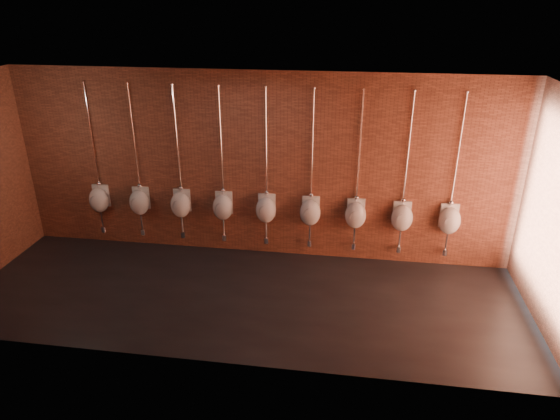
{
  "coord_description": "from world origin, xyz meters",
  "views": [
    {
      "loc": [
        1.51,
        -6.35,
        4.3
      ],
      "look_at": [
        0.44,
        0.9,
        1.1
      ],
      "focal_mm": 32.0,
      "sensor_mm": 36.0,
      "label": 1
    }
  ],
  "objects_px": {
    "urinal_1": "(139,201)",
    "urinal_3": "(223,206)",
    "urinal_5": "(310,211)",
    "urinal_8": "(450,220)",
    "urinal_2": "(181,204)",
    "urinal_6": "(356,214)",
    "urinal_0": "(99,199)",
    "urinal_7": "(402,217)",
    "urinal_4": "(266,209)"
  },
  "relations": [
    {
      "from": "urinal_3",
      "to": "urinal_8",
      "type": "xyz_separation_m",
      "value": [
        3.81,
        0.0,
        0.0
      ]
    },
    {
      "from": "urinal_4",
      "to": "urinal_1",
      "type": "bearing_deg",
      "value": 180.0
    },
    {
      "from": "urinal_6",
      "to": "urinal_8",
      "type": "height_order",
      "value": "same"
    },
    {
      "from": "urinal_5",
      "to": "urinal_7",
      "type": "xyz_separation_m",
      "value": [
        1.52,
        0.0,
        0.0
      ]
    },
    {
      "from": "urinal_5",
      "to": "urinal_6",
      "type": "bearing_deg",
      "value": 0.0
    },
    {
      "from": "urinal_7",
      "to": "urinal_3",
      "type": "bearing_deg",
      "value": 180.0
    },
    {
      "from": "urinal_4",
      "to": "urinal_6",
      "type": "height_order",
      "value": "same"
    },
    {
      "from": "urinal_2",
      "to": "urinal_8",
      "type": "distance_m",
      "value": 4.57
    },
    {
      "from": "urinal_7",
      "to": "urinal_2",
      "type": "bearing_deg",
      "value": 180.0
    },
    {
      "from": "urinal_5",
      "to": "urinal_6",
      "type": "height_order",
      "value": "same"
    },
    {
      "from": "urinal_6",
      "to": "urinal_7",
      "type": "relative_size",
      "value": 1.0
    },
    {
      "from": "urinal_5",
      "to": "urinal_8",
      "type": "bearing_deg",
      "value": 0.0
    },
    {
      "from": "urinal_1",
      "to": "urinal_6",
      "type": "xyz_separation_m",
      "value": [
        3.81,
        0.0,
        0.0
      ]
    },
    {
      "from": "urinal_1",
      "to": "urinal_2",
      "type": "relative_size",
      "value": 1.0
    },
    {
      "from": "urinal_0",
      "to": "urinal_8",
      "type": "distance_m",
      "value": 6.1
    },
    {
      "from": "urinal_1",
      "to": "urinal_3",
      "type": "height_order",
      "value": "same"
    },
    {
      "from": "urinal_2",
      "to": "urinal_7",
      "type": "height_order",
      "value": "same"
    },
    {
      "from": "urinal_2",
      "to": "urinal_6",
      "type": "distance_m",
      "value": 3.05
    },
    {
      "from": "urinal_1",
      "to": "urinal_5",
      "type": "relative_size",
      "value": 1.0
    },
    {
      "from": "urinal_0",
      "to": "urinal_2",
      "type": "distance_m",
      "value": 1.52
    },
    {
      "from": "urinal_0",
      "to": "urinal_2",
      "type": "xyz_separation_m",
      "value": [
        1.52,
        0.0,
        0.0
      ]
    },
    {
      "from": "urinal_0",
      "to": "urinal_8",
      "type": "relative_size",
      "value": 1.0
    },
    {
      "from": "urinal_0",
      "to": "urinal_6",
      "type": "bearing_deg",
      "value": 0.0
    },
    {
      "from": "urinal_2",
      "to": "urinal_7",
      "type": "distance_m",
      "value": 3.81
    },
    {
      "from": "urinal_0",
      "to": "urinal_3",
      "type": "distance_m",
      "value": 2.29
    },
    {
      "from": "urinal_0",
      "to": "urinal_4",
      "type": "distance_m",
      "value": 3.05
    },
    {
      "from": "urinal_5",
      "to": "urinal_6",
      "type": "distance_m",
      "value": 0.76
    },
    {
      "from": "urinal_5",
      "to": "urinal_8",
      "type": "relative_size",
      "value": 1.0
    },
    {
      "from": "urinal_1",
      "to": "urinal_8",
      "type": "relative_size",
      "value": 1.0
    },
    {
      "from": "urinal_0",
      "to": "urinal_1",
      "type": "relative_size",
      "value": 1.0
    },
    {
      "from": "urinal_0",
      "to": "urinal_2",
      "type": "relative_size",
      "value": 1.0
    },
    {
      "from": "urinal_0",
      "to": "urinal_5",
      "type": "distance_m",
      "value": 3.81
    },
    {
      "from": "urinal_1",
      "to": "urinal_6",
      "type": "bearing_deg",
      "value": 0.0
    },
    {
      "from": "urinal_5",
      "to": "urinal_0",
      "type": "bearing_deg",
      "value": 180.0
    },
    {
      "from": "urinal_2",
      "to": "urinal_4",
      "type": "xyz_separation_m",
      "value": [
        1.52,
        0.0,
        0.0
      ]
    },
    {
      "from": "urinal_6",
      "to": "urinal_5",
      "type": "bearing_deg",
      "value": 180.0
    },
    {
      "from": "urinal_0",
      "to": "urinal_3",
      "type": "relative_size",
      "value": 1.0
    },
    {
      "from": "urinal_1",
      "to": "urinal_3",
      "type": "bearing_deg",
      "value": 0.0
    },
    {
      "from": "urinal_4",
      "to": "urinal_5",
      "type": "relative_size",
      "value": 1.0
    },
    {
      "from": "urinal_2",
      "to": "urinal_6",
      "type": "height_order",
      "value": "same"
    },
    {
      "from": "urinal_1",
      "to": "urinal_6",
      "type": "relative_size",
      "value": 1.0
    },
    {
      "from": "urinal_8",
      "to": "urinal_5",
      "type": "bearing_deg",
      "value": 180.0
    },
    {
      "from": "urinal_7",
      "to": "urinal_4",
      "type": "bearing_deg",
      "value": 180.0
    },
    {
      "from": "urinal_7",
      "to": "urinal_1",
      "type": "bearing_deg",
      "value": 180.0
    },
    {
      "from": "urinal_2",
      "to": "urinal_3",
      "type": "bearing_deg",
      "value": 0.0
    },
    {
      "from": "urinal_6",
      "to": "urinal_8",
      "type": "relative_size",
      "value": 1.0
    },
    {
      "from": "urinal_4",
      "to": "urinal_7",
      "type": "distance_m",
      "value": 2.29
    },
    {
      "from": "urinal_1",
      "to": "urinal_3",
      "type": "xyz_separation_m",
      "value": [
        1.52,
        0.0,
        0.0
      ]
    },
    {
      "from": "urinal_2",
      "to": "urinal_3",
      "type": "relative_size",
      "value": 1.0
    },
    {
      "from": "urinal_1",
      "to": "urinal_2",
      "type": "xyz_separation_m",
      "value": [
        0.76,
        0.0,
        0.0
      ]
    }
  ]
}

